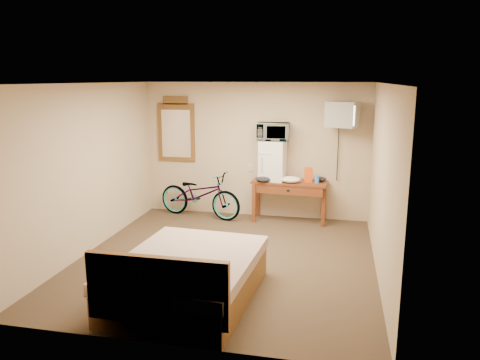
{
  "coord_description": "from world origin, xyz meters",
  "views": [
    {
      "loc": [
        1.52,
        -6.21,
        2.57
      ],
      "look_at": [
        0.09,
        0.55,
        1.06
      ],
      "focal_mm": 35.0,
      "sensor_mm": 36.0,
      "label": 1
    }
  ],
  "objects_px": {
    "wall_mirror": "(176,130)",
    "desk": "(289,188)",
    "mini_fridge": "(273,160)",
    "microwave": "(273,132)",
    "bicycle": "(200,194)",
    "crt_television": "(343,114)",
    "blue_cup": "(317,179)",
    "bed": "(186,278)"
  },
  "relations": [
    {
      "from": "bed",
      "to": "desk",
      "type": "bearing_deg",
      "value": 76.14
    },
    {
      "from": "mini_fridge",
      "to": "blue_cup",
      "type": "distance_m",
      "value": 0.86
    },
    {
      "from": "microwave",
      "to": "bed",
      "type": "bearing_deg",
      "value": -103.4
    },
    {
      "from": "microwave",
      "to": "crt_television",
      "type": "xyz_separation_m",
      "value": [
        1.2,
        -0.04,
        0.33
      ]
    },
    {
      "from": "mini_fridge",
      "to": "bicycle",
      "type": "relative_size",
      "value": 0.44
    },
    {
      "from": "desk",
      "to": "mini_fridge",
      "type": "bearing_deg",
      "value": 169.38
    },
    {
      "from": "blue_cup",
      "to": "bed",
      "type": "relative_size",
      "value": 0.07
    },
    {
      "from": "microwave",
      "to": "blue_cup",
      "type": "xyz_separation_m",
      "value": [
        0.81,
        -0.08,
        -0.81
      ]
    },
    {
      "from": "wall_mirror",
      "to": "bicycle",
      "type": "xyz_separation_m",
      "value": [
        0.55,
        -0.32,
        -1.16
      ]
    },
    {
      "from": "desk",
      "to": "crt_television",
      "type": "height_order",
      "value": "crt_television"
    },
    {
      "from": "bicycle",
      "to": "desk",
      "type": "bearing_deg",
      "value": -75.78
    },
    {
      "from": "mini_fridge",
      "to": "wall_mirror",
      "type": "bearing_deg",
      "value": 173.61
    },
    {
      "from": "microwave",
      "to": "wall_mirror",
      "type": "height_order",
      "value": "wall_mirror"
    },
    {
      "from": "mini_fridge",
      "to": "bicycle",
      "type": "xyz_separation_m",
      "value": [
        -1.35,
        -0.11,
        -0.68
      ]
    },
    {
      "from": "wall_mirror",
      "to": "crt_television",
      "type": "bearing_deg",
      "value": -4.65
    },
    {
      "from": "crt_television",
      "to": "wall_mirror",
      "type": "relative_size",
      "value": 0.53
    },
    {
      "from": "bicycle",
      "to": "bed",
      "type": "xyz_separation_m",
      "value": [
        0.84,
        -3.33,
        -0.14
      ]
    },
    {
      "from": "microwave",
      "to": "blue_cup",
      "type": "distance_m",
      "value": 1.15
    },
    {
      "from": "desk",
      "to": "blue_cup",
      "type": "relative_size",
      "value": 9.98
    },
    {
      "from": "desk",
      "to": "blue_cup",
      "type": "height_order",
      "value": "blue_cup"
    },
    {
      "from": "desk",
      "to": "bed",
      "type": "distance_m",
      "value": 3.49
    },
    {
      "from": "desk",
      "to": "microwave",
      "type": "relative_size",
      "value": 2.43
    },
    {
      "from": "blue_cup",
      "to": "crt_television",
      "type": "bearing_deg",
      "value": 5.41
    },
    {
      "from": "microwave",
      "to": "wall_mirror",
      "type": "relative_size",
      "value": 0.46
    },
    {
      "from": "microwave",
      "to": "bicycle",
      "type": "bearing_deg",
      "value": 179.81
    },
    {
      "from": "wall_mirror",
      "to": "desk",
      "type": "bearing_deg",
      "value": -7.01
    },
    {
      "from": "microwave",
      "to": "crt_television",
      "type": "distance_m",
      "value": 1.24
    },
    {
      "from": "desk",
      "to": "microwave",
      "type": "distance_m",
      "value": 1.06
    },
    {
      "from": "mini_fridge",
      "to": "desk",
      "type": "bearing_deg",
      "value": -10.62
    },
    {
      "from": "microwave",
      "to": "bicycle",
      "type": "relative_size",
      "value": 0.34
    },
    {
      "from": "wall_mirror",
      "to": "blue_cup",
      "type": "bearing_deg",
      "value": -6.1
    },
    {
      "from": "mini_fridge",
      "to": "bicycle",
      "type": "height_order",
      "value": "mini_fridge"
    },
    {
      "from": "microwave",
      "to": "crt_television",
      "type": "relative_size",
      "value": 0.87
    },
    {
      "from": "mini_fridge",
      "to": "blue_cup",
      "type": "xyz_separation_m",
      "value": [
        0.81,
        -0.08,
        -0.29
      ]
    },
    {
      "from": "mini_fridge",
      "to": "microwave",
      "type": "relative_size",
      "value": 1.29
    },
    {
      "from": "wall_mirror",
      "to": "bed",
      "type": "height_order",
      "value": "wall_mirror"
    },
    {
      "from": "desk",
      "to": "wall_mirror",
      "type": "distance_m",
      "value": 2.43
    },
    {
      "from": "blue_cup",
      "to": "wall_mirror",
      "type": "distance_m",
      "value": 2.83
    },
    {
      "from": "blue_cup",
      "to": "bed",
      "type": "xyz_separation_m",
      "value": [
        -1.32,
        -3.36,
        -0.52
      ]
    },
    {
      "from": "blue_cup",
      "to": "wall_mirror",
      "type": "xyz_separation_m",
      "value": [
        -2.7,
        0.29,
        0.78
      ]
    },
    {
      "from": "bicycle",
      "to": "crt_television",
      "type": "bearing_deg",
      "value": -75.91
    },
    {
      "from": "microwave",
      "to": "wall_mirror",
      "type": "xyz_separation_m",
      "value": [
        -1.9,
        0.21,
        -0.03
      ]
    }
  ]
}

